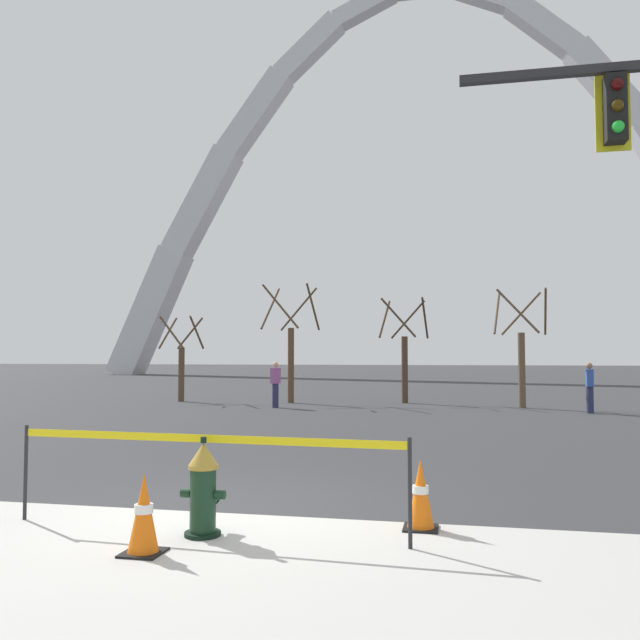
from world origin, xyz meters
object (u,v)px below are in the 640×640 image
(fire_hydrant, at_px, (203,489))
(pedestrian_standing_center, at_px, (590,387))
(traffic_cone_mid_sidewalk, at_px, (421,495))
(pedestrian_walking_left, at_px, (275,384))
(monument_arch, at_px, (423,191))
(traffic_cone_by_hydrant, at_px, (144,515))

(fire_hydrant, distance_m, pedestrian_standing_center, 16.95)
(traffic_cone_mid_sidewalk, distance_m, pedestrian_standing_center, 15.57)
(fire_hydrant, bearing_deg, pedestrian_walking_left, 103.06)
(monument_arch, bearing_deg, fire_hydrant, -89.88)
(monument_arch, relative_size, pedestrian_walking_left, 37.94)
(monument_arch, bearing_deg, traffic_cone_mid_sidewalk, -87.51)
(traffic_cone_by_hydrant, height_order, traffic_cone_mid_sidewalk, same)
(pedestrian_walking_left, bearing_deg, pedestrian_standing_center, -0.50)
(traffic_cone_by_hydrant, relative_size, pedestrian_walking_left, 0.46)
(traffic_cone_by_hydrant, height_order, pedestrian_standing_center, pedestrian_standing_center)
(traffic_cone_by_hydrant, bearing_deg, pedestrian_standing_center, 66.87)
(traffic_cone_by_hydrant, bearing_deg, pedestrian_walking_left, 101.52)
(fire_hydrant, relative_size, traffic_cone_by_hydrant, 1.36)
(pedestrian_standing_center, bearing_deg, traffic_cone_mid_sidewalk, -106.88)
(traffic_cone_by_hydrant, relative_size, traffic_cone_mid_sidewalk, 1.00)
(traffic_cone_mid_sidewalk, bearing_deg, traffic_cone_by_hydrant, -150.63)
(traffic_cone_by_hydrant, xyz_separation_m, pedestrian_walking_left, (-3.33, 16.35, 0.46))
(pedestrian_walking_left, bearing_deg, traffic_cone_mid_sidewalk, -68.98)
(pedestrian_walking_left, bearing_deg, fire_hydrant, -76.94)
(fire_hydrant, distance_m, monument_arch, 54.31)
(traffic_cone_by_hydrant, distance_m, pedestrian_walking_left, 16.69)
(traffic_cone_by_hydrant, xyz_separation_m, monument_arch, (0.20, 52.56, 16.15))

